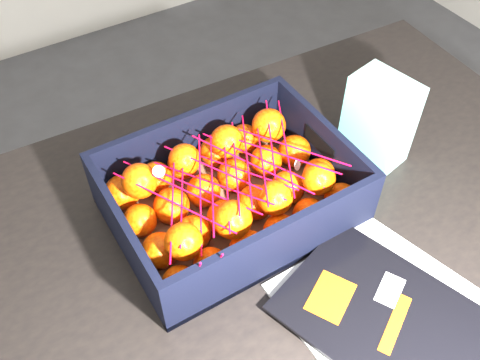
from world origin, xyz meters
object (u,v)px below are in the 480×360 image
produce_crate (231,198)px  retail_carton (379,120)px  magazine_stack (385,314)px  table (278,259)px

produce_crate → retail_carton: size_ratio=2.30×
magazine_stack → retail_carton: size_ratio=1.97×
produce_crate → table: bearing=-52.5°
table → produce_crate: produce_crate is taller
table → magazine_stack: bearing=-80.5°
magazine_stack → retail_carton: retail_carton is taller
magazine_stack → produce_crate: produce_crate is taller
table → produce_crate: size_ratio=3.20×
table → retail_carton: 0.31m
produce_crate → magazine_stack: bearing=-72.4°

